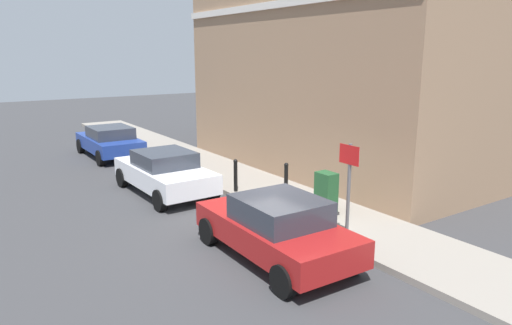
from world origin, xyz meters
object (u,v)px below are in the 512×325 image
car_blue (110,141)px  bollard_far_kerb (236,174)px  car_white (165,172)px  street_sign (349,178)px  bollard_near_cabinet (286,178)px  car_red (276,227)px  utility_cabinet (326,195)px

car_blue → bollard_far_kerb: bearing=-169.4°
car_white → car_blue: car_white is taller
car_white → car_blue: (0.22, 6.47, -0.01)m
car_white → street_sign: 6.68m
car_blue → bollard_far_kerb: size_ratio=3.99×
street_sign → bollard_near_cabinet: bearing=74.5°
car_red → bollard_far_kerb: 4.80m
utility_cabinet → street_sign: street_sign is taller
car_blue → bollard_near_cabinet: car_blue is taller
utility_cabinet → bollard_near_cabinet: (0.10, 1.90, 0.02)m
bollard_near_cabinet → street_sign: street_sign is taller
street_sign → bollard_far_kerb: bearing=90.2°
car_white → street_sign: street_sign is taller
car_red → utility_cabinet: bearing=-62.6°
utility_cabinet → car_white: bearing=119.7°
bollard_far_kerb → street_sign: street_sign is taller
car_red → street_sign: size_ratio=1.78×
car_red → street_sign: (1.73, -0.39, 0.93)m
car_blue → street_sign: street_sign is taller
car_white → car_blue: 6.48m
bollard_near_cabinet → street_sign: 3.86m
car_white → utility_cabinet: bearing=-151.6°
street_sign → car_blue: bearing=96.8°
bollard_near_cabinet → car_blue: bearing=105.4°
utility_cabinet → car_blue: bearing=102.4°
car_red → bollard_near_cabinet: car_red is taller
car_red → utility_cabinet: car_red is taller
car_red → bollard_far_kerb: car_red is taller
utility_cabinet → bollard_near_cabinet: size_ratio=1.11×
car_blue → bollard_far_kerb: 8.11m
car_blue → street_sign: (1.54, -12.85, 0.95)m
utility_cabinet → bollard_near_cabinet: bearing=87.0°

